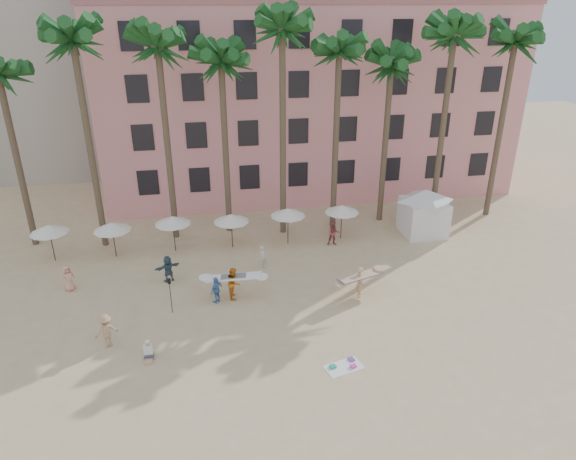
% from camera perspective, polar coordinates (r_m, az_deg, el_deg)
% --- Properties ---
extents(ground, '(120.00, 120.00, 0.00)m').
position_cam_1_polar(ground, '(26.34, -1.82, -13.64)').
color(ground, '#D1B789').
rests_on(ground, ground).
extents(pink_hotel, '(35.00, 14.00, 16.00)m').
position_cam_1_polar(pink_hotel, '(48.30, 1.94, 14.54)').
color(pink_hotel, '#D98684').
rests_on(pink_hotel, ground).
extents(palm_row, '(44.40, 5.40, 16.30)m').
position_cam_1_polar(palm_row, '(35.88, -4.93, 19.07)').
color(palm_row, brown).
rests_on(palm_row, ground).
extents(umbrella_row, '(22.50, 2.70, 2.73)m').
position_cam_1_polar(umbrella_row, '(35.87, -9.52, 1.23)').
color(umbrella_row, '#332B23').
rests_on(umbrella_row, ground).
extents(cabana, '(4.53, 4.53, 3.50)m').
position_cam_1_polar(cabana, '(39.31, 14.90, 2.40)').
color(cabana, silver).
rests_on(cabana, ground).
extents(beach_towel, '(2.00, 1.44, 0.14)m').
position_cam_1_polar(beach_towel, '(25.73, 6.29, -14.78)').
color(beach_towel, white).
rests_on(beach_towel, ground).
extents(carrier_yellow, '(3.12, 2.00, 1.91)m').
position_cam_1_polar(carrier_yellow, '(30.66, 8.05, -5.53)').
color(carrier_yellow, tan).
rests_on(carrier_yellow, ground).
extents(carrier_white, '(3.36, 1.22, 1.94)m').
position_cam_1_polar(carrier_white, '(30.42, -6.05, -5.74)').
color(carrier_white, orange).
rests_on(carrier_white, ground).
extents(beachgoers, '(18.30, 10.37, 1.85)m').
position_cam_1_polar(beachgoers, '(31.62, -10.64, -5.12)').
color(beachgoers, '#E49881').
rests_on(beachgoers, ground).
extents(paddle, '(0.18, 0.04, 2.23)m').
position_cam_1_polar(paddle, '(29.34, -12.96, -6.64)').
color(paddle, black).
rests_on(paddle, ground).
extents(seated_man, '(0.43, 0.75, 0.97)m').
position_cam_1_polar(seated_man, '(26.78, -15.24, -13.01)').
color(seated_man, '#3F3F4C').
rests_on(seated_man, ground).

